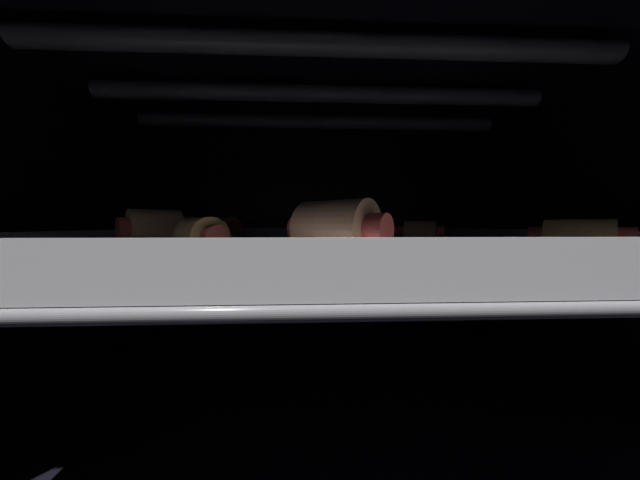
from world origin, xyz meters
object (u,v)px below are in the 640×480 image
object	(u,v)px
heating_element	(323,94)
baking_tray_mid	(323,247)
pig_in_blanket_mid_1	(155,230)
pig_in_blanket_mid_4	(367,229)
pig_in_blanket_mid_9	(352,228)
pig_in_blanket_mid_6	(319,229)
pig_in_blanket_mid_3	(337,230)
pig_in_blanket_mid_8	(186,232)
pig_in_blanket_mid_7	(578,235)
pig_in_blanket_mid_0	(226,227)
pig_in_blanket_mid_5	(201,236)
oven_rack_mid	(323,256)
pig_in_blanket_mid_2	(178,228)
pig_in_blanket_mid_10	(420,232)

from	to	relation	value
heating_element	baking_tray_mid	size ratio (longest dim) A/B	0.99
pig_in_blanket_mid_1	pig_in_blanket_mid_4	bearing A→B (deg)	34.54
pig_in_blanket_mid_9	pig_in_blanket_mid_6	bearing A→B (deg)	-110.31
baking_tray_mid	pig_in_blanket_mid_3	distance (cm)	14.87
heating_element	pig_in_blanket_mid_8	size ratio (longest dim) A/B	9.08
pig_in_blanket_mid_1	pig_in_blanket_mid_7	bearing A→B (deg)	-4.22
heating_element	pig_in_blanket_mid_3	xyz separation A→B (cm)	(0.01, -14.71, -14.14)
pig_in_blanket_mid_0	pig_in_blanket_mid_1	bearing A→B (deg)	-88.47
pig_in_blanket_mid_0	pig_in_blanket_mid_5	xyz separation A→B (cm)	(5.57, -25.95, -0.37)
pig_in_blanket_mid_0	pig_in_blanket_mid_9	xyz separation A→B (cm)	(19.46, -1.69, -0.10)
oven_rack_mid	pig_in_blanket_mid_9	xyz separation A→B (cm)	(5.15, 12.48, 2.97)
pig_in_blanket_mid_2	pig_in_blanket_mid_8	size ratio (longest dim) A/B	1.09
pig_in_blanket_mid_1	pig_in_blanket_mid_8	size ratio (longest dim) A/B	0.97
oven_rack_mid	pig_in_blanket_mid_4	distance (cm)	8.82
pig_in_blanket_mid_4	pig_in_blanket_mid_5	xyz separation A→B (cm)	(-14.76, -17.57, -0.15)
pig_in_blanket_mid_6	pig_in_blanket_mid_10	bearing A→B (deg)	16.39
pig_in_blanket_mid_9	pig_in_blanket_mid_0	bearing A→B (deg)	175.04
pig_in_blanket_mid_10	baking_tray_mid	bearing A→B (deg)	-176.89
oven_rack_mid	pig_in_blanket_mid_7	size ratio (longest dim) A/B	10.53
pig_in_blanket_mid_3	pig_in_blanket_mid_7	bearing A→B (deg)	13.40
pig_in_blanket_mid_1	pig_in_blanket_mid_4	xyz separation A→B (cm)	(19.74, 13.59, -0.22)
pig_in_blanket_mid_0	pig_in_blanket_mid_8	distance (cm)	16.83
pig_in_blanket_mid_3	pig_in_blanket_mid_4	bearing A→B (deg)	73.65
oven_rack_mid	pig_in_blanket_mid_0	xyz separation A→B (cm)	(-14.31, 14.16, 3.07)
pig_in_blanket_mid_3	pig_in_blanket_mid_8	world-z (taller)	pig_in_blanket_mid_3
pig_in_blanket_mid_3	pig_in_blanket_mid_9	distance (cm)	27.67
baking_tray_mid	pig_in_blanket_mid_0	xyz separation A→B (cm)	(-14.31, 14.16, 2.03)
pig_in_blanket_mid_1	pig_in_blanket_mid_10	bearing A→B (deg)	18.78
pig_in_blanket_mid_1	pig_in_blanket_mid_8	world-z (taller)	pig_in_blanket_mid_1
pig_in_blanket_mid_1	pig_in_blanket_mid_9	distance (cm)	27.70
pig_in_blanket_mid_8	pig_in_blanket_mid_9	size ratio (longest dim) A/B	1.04
heating_element	pig_in_blanket_mid_4	size ratio (longest dim) A/B	10.14
pig_in_blanket_mid_6	pig_in_blanket_mid_5	bearing A→B (deg)	-132.47
heating_element	pig_in_blanket_mid_9	bearing A→B (deg)	67.58
oven_rack_mid	pig_in_blanket_mid_4	size ratio (longest dim) A/B	12.09
pig_in_blanket_mid_1	pig_in_blanket_mid_4	distance (cm)	23.97
baking_tray_mid	pig_in_blanket_mid_2	size ratio (longest dim) A/B	8.34
pig_in_blanket_mid_10	pig_in_blanket_mid_2	bearing A→B (deg)	167.62
pig_in_blanket_mid_1	pig_in_blanket_mid_3	bearing A→B (deg)	-26.71
pig_in_blanket_mid_2	pig_in_blanket_mid_5	world-z (taller)	pig_in_blanket_mid_2
pig_in_blanket_mid_0	pig_in_blanket_mid_6	bearing A→B (deg)	-50.82
pig_in_blanket_mid_3	pig_in_blanket_mid_6	world-z (taller)	pig_in_blanket_mid_3
pig_in_blanket_mid_1	pig_in_blanket_mid_6	xyz separation A→B (cm)	(13.22, 5.02, 0.01)
pig_in_blanket_mid_4	pig_in_blanket_mid_10	xyz separation A→B (cm)	(4.97, -5.19, -0.17)
oven_rack_mid	pig_in_blanket_mid_10	world-z (taller)	pig_in_blanket_mid_10
pig_in_blanket_mid_6	pig_in_blanket_mid_9	size ratio (longest dim) A/B	1.05
pig_in_blanket_mid_3	pig_in_blanket_mid_4	xyz separation A→B (cm)	(6.01, 20.50, -0.32)
oven_rack_mid	pig_in_blanket_mid_2	bearing A→B (deg)	159.05
baking_tray_mid	pig_in_blanket_mid_3	bearing A→B (deg)	-89.97
pig_in_blanket_mid_2	pig_in_blanket_mid_8	world-z (taller)	pig_in_blanket_mid_2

